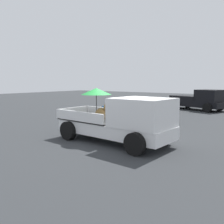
# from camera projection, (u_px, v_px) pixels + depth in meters

# --- Properties ---
(ground_plane) EXTENTS (80.00, 80.00, 0.00)m
(ground_plane) POSITION_uv_depth(u_px,v_px,m) (114.00, 142.00, 10.31)
(ground_plane) COLOR #2D3033
(pickup_truck_main) EXTENTS (5.16, 2.50, 2.24)m
(pickup_truck_main) POSITION_uv_depth(u_px,v_px,m) (122.00, 120.00, 9.89)
(pickup_truck_main) COLOR black
(pickup_truck_main) RESTS_ON ground
(pickup_truck_red) EXTENTS (5.11, 3.20, 1.80)m
(pickup_truck_red) POSITION_uv_depth(u_px,v_px,m) (199.00, 100.00, 21.40)
(pickup_truck_red) COLOR black
(pickup_truck_red) RESTS_ON ground
(parked_sedan_near) EXTENTS (4.32, 2.02, 1.33)m
(parked_sedan_near) POSITION_uv_depth(u_px,v_px,m) (134.00, 108.00, 16.56)
(parked_sedan_near) COLOR black
(parked_sedan_near) RESTS_ON ground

